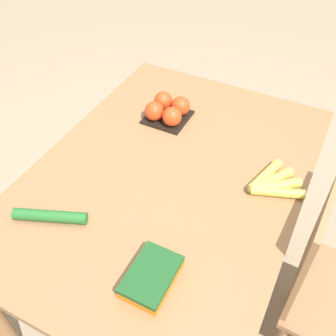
{
  "coord_description": "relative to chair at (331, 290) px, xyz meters",
  "views": [
    {
      "loc": [
        0.93,
        0.47,
        1.81
      ],
      "look_at": [
        0.0,
        0.0,
        0.8
      ],
      "focal_mm": 42.0,
      "sensor_mm": 36.0,
      "label": 1
    }
  ],
  "objects": [
    {
      "name": "ground_plane",
      "position": [
        -0.01,
        -0.68,
        -0.48
      ],
      "size": [
        12.0,
        12.0,
        0.0
      ],
      "primitive_type": "plane",
      "color": "gray"
    },
    {
      "name": "dining_table",
      "position": [
        -0.01,
        -0.68,
        0.19
      ],
      "size": [
        1.36,
        0.97,
        0.77
      ],
      "color": "olive",
      "rests_on": "ground_plane"
    },
    {
      "name": "chair",
      "position": [
        0.0,
        0.0,
        0.0
      ],
      "size": [
        0.44,
        0.42,
        0.92
      ],
      "rotation": [
        0.0,
        0.0,
        3.1
      ],
      "color": "#8E6642",
      "rests_on": "ground_plane"
    },
    {
      "name": "banana_bunch",
      "position": [
        -0.12,
        -0.32,
        0.3
      ],
      "size": [
        0.2,
        0.2,
        0.03
      ],
      "color": "brown",
      "rests_on": "dining_table"
    },
    {
      "name": "tomato_pack",
      "position": [
        -0.32,
        -0.84,
        0.33
      ],
      "size": [
        0.18,
        0.18,
        0.09
      ],
      "color": "black",
      "rests_on": "dining_table"
    },
    {
      "name": "carrot_bag",
      "position": [
        0.41,
        -0.52,
        0.31
      ],
      "size": [
        0.19,
        0.13,
        0.04
      ],
      "color": "orange",
      "rests_on": "dining_table"
    },
    {
      "name": "cucumber_near",
      "position": [
        0.36,
        -0.93,
        0.31
      ],
      "size": [
        0.13,
        0.24,
        0.04
      ],
      "color": "#236028",
      "rests_on": "dining_table"
    }
  ]
}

